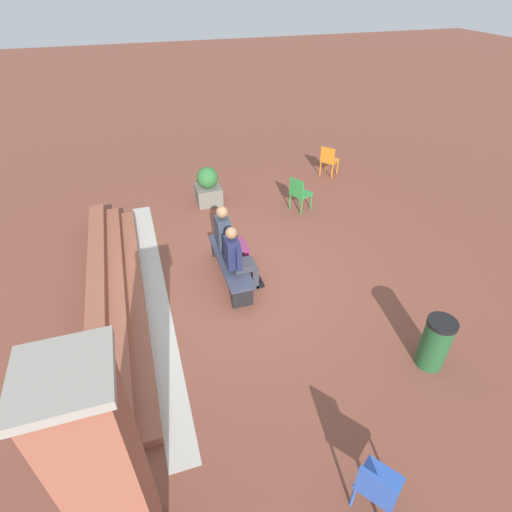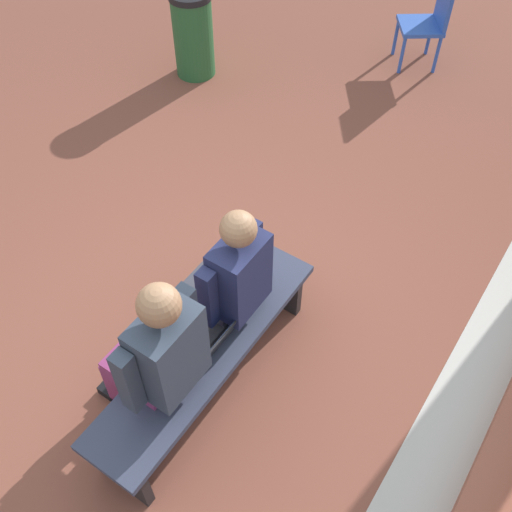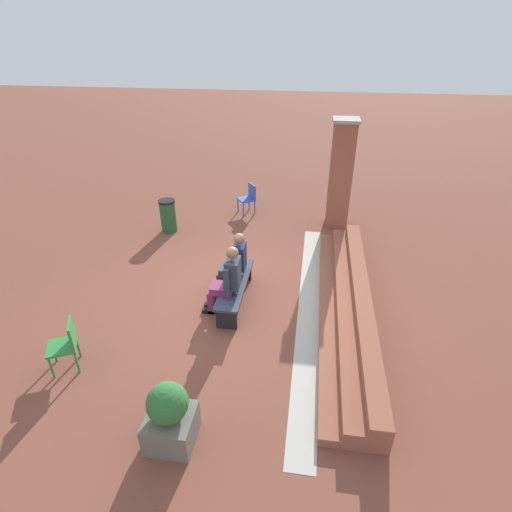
% 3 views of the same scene
% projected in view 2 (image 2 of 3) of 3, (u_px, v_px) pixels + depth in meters
% --- Properties ---
extents(ground_plane, '(60.00, 60.00, 0.00)m').
position_uv_depth(ground_plane, '(204.00, 348.00, 4.10)').
color(ground_plane, brown).
extents(concrete_strip, '(6.62, 0.40, 0.01)m').
position_uv_depth(concrete_strip, '(410.00, 509.00, 3.40)').
color(concrete_strip, '#B7B2A8').
rests_on(concrete_strip, ground).
extents(bench, '(1.80, 0.44, 0.45)m').
position_uv_depth(bench, '(207.00, 354.00, 3.66)').
color(bench, '#33384C').
rests_on(bench, ground).
extents(person_student, '(0.53, 0.67, 1.33)m').
position_uv_depth(person_student, '(226.00, 280.00, 3.58)').
color(person_student, '#383842').
rests_on(person_student, ground).
extents(person_adult, '(0.57, 0.71, 1.38)m').
position_uv_depth(person_adult, '(156.00, 355.00, 3.22)').
color(person_adult, '#7F2D5B').
rests_on(person_adult, ground).
extents(laptop, '(0.32, 0.29, 0.21)m').
position_uv_depth(laptop, '(211.00, 338.00, 3.56)').
color(laptop, black).
rests_on(laptop, bench).
extents(plastic_chair_foreground, '(0.59, 0.59, 0.84)m').
position_uv_depth(plastic_chair_foreground, '(429.00, 20.00, 6.04)').
color(plastic_chair_foreground, '#2D56B7').
rests_on(plastic_chair_foreground, ground).
extents(litter_bin, '(0.42, 0.42, 0.86)m').
position_uv_depth(litter_bin, '(193.00, 34.00, 5.96)').
color(litter_bin, '#23562D').
rests_on(litter_bin, ground).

